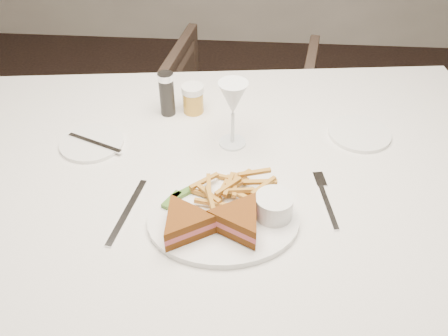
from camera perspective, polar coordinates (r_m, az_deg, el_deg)
table at (r=1.46m, az=0.15°, el=-11.61°), size 1.54×1.12×0.75m
chair_far at (r=2.21m, az=1.77°, el=6.96°), size 0.68×0.65×0.62m
table_setting at (r=1.11m, az=-0.07°, el=-1.21°), size 0.84×0.59×0.18m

